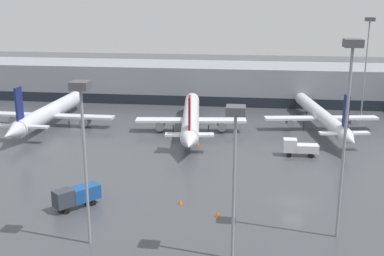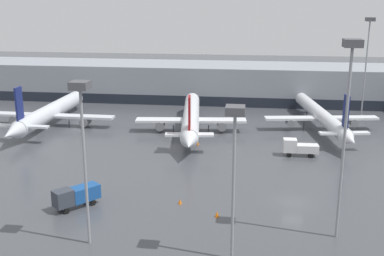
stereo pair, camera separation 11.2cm
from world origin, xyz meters
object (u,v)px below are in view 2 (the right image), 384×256
traffic_cone_3 (217,214)px  apron_light_mast_1 (368,41)px  traffic_cone_2 (180,201)px  parked_jet_2 (321,116)px  traffic_cone_0 (198,143)px  parked_jet_1 (50,113)px  parked_jet_0 (191,117)px  service_truck_0 (76,195)px  apron_light_mast_0 (82,117)px  traffic_cone_1 (147,120)px  apron_light_mast_5 (235,138)px  apron_light_mast_2 (349,88)px  service_truck_1 (299,147)px

traffic_cone_3 → apron_light_mast_1: bearing=63.0°
traffic_cone_2 → apron_light_mast_1: size_ratio=0.03×
parked_jet_2 → apron_light_mast_1: (10.15, 12.01, 13.58)m
traffic_cone_0 → parked_jet_1: bearing=163.9°
parked_jet_0 → service_truck_0: 37.63m
traffic_cone_0 → apron_light_mast_0: apron_light_mast_0 is taller
parked_jet_1 → traffic_cone_1: parked_jet_1 is taller
parked_jet_1 → apron_light_mast_0: bearing=-151.5°
apron_light_mast_5 → traffic_cone_0: bearing=101.9°
traffic_cone_2 → apron_light_mast_2: size_ratio=0.03×
apron_light_mast_2 → apron_light_mast_0: bearing=-169.6°
service_truck_0 → apron_light_mast_1: (44.93, 53.09, 14.82)m
apron_light_mast_0 → parked_jet_1: bearing=117.8°
traffic_cone_1 → service_truck_1: bearing=-32.4°
apron_light_mast_2 → service_truck_1: bearing=93.8°
traffic_cone_0 → traffic_cone_2: bearing=-88.3°
service_truck_0 → traffic_cone_0: service_truck_0 is taller
parked_jet_2 → traffic_cone_3: parked_jet_2 is taller
parked_jet_2 → apron_light_mast_0: (-30.17, -49.63, 11.03)m
service_truck_1 → traffic_cone_1: (-29.67, 18.82, -1.18)m
traffic_cone_3 → apron_light_mast_1: 62.24m
parked_jet_2 → traffic_cone_2: (-22.14, -38.44, -2.52)m
traffic_cone_3 → apron_light_mast_1: apron_light_mast_1 is taller
parked_jet_2 → service_truck_1: 18.04m
service_truck_1 → traffic_cone_1: bearing=-33.9°
parked_jet_1 → traffic_cone_2: (32.07, -34.38, -2.37)m
traffic_cone_0 → traffic_cone_2: traffic_cone_0 is taller
parked_jet_0 → traffic_cone_0: parked_jet_0 is taller
parked_jet_1 → apron_light_mast_2: 66.23m
parked_jet_2 → traffic_cone_0: parked_jet_2 is taller
traffic_cone_3 → apron_light_mast_2: size_ratio=0.03×
service_truck_0 → apron_light_mast_5: (19.83, -9.73, 11.02)m
apron_light_mast_0 → apron_light_mast_5: apron_light_mast_0 is taller
traffic_cone_0 → traffic_cone_1: traffic_cone_0 is taller
parked_jet_1 → traffic_cone_1: bearing=-72.2°
service_truck_1 → traffic_cone_0: service_truck_1 is taller
parked_jet_2 → apron_light_mast_5: apron_light_mast_5 is taller
apron_light_mast_2 → apron_light_mast_5: 13.25m
parked_jet_0 → apron_light_mast_5: 48.23m
traffic_cone_0 → apron_light_mast_2: 40.37m
apron_light_mast_2 → apron_light_mast_5: size_ratio=1.36×
service_truck_0 → traffic_cone_2: 12.98m
traffic_cone_2 → traffic_cone_3: bearing=-32.1°
service_truck_0 → apron_light_mast_5: size_ratio=0.36×
traffic_cone_0 → traffic_cone_3: traffic_cone_0 is taller
service_truck_1 → parked_jet_2: bearing=-109.9°
traffic_cone_0 → apron_light_mast_1: bearing=37.2°
parked_jet_1 → traffic_cone_3: (37.03, -37.49, -2.35)m
traffic_cone_0 → traffic_cone_3: 29.04m
parked_jet_1 → service_truck_1: size_ratio=6.21×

